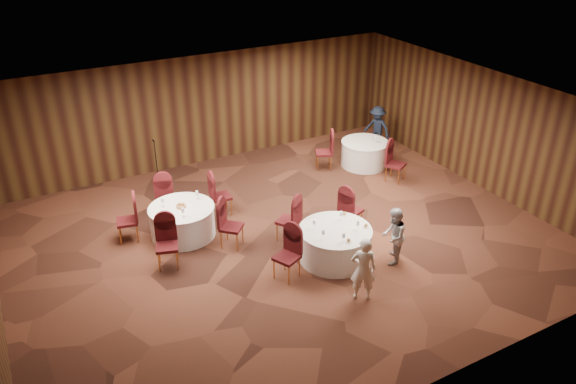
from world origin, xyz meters
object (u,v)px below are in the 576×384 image
mic_stand (158,176)px  man_c (377,128)px  table_main (335,244)px  woman_a (363,269)px  table_left (182,221)px  table_right (364,153)px  woman_b (393,236)px

mic_stand → man_c: 6.88m
table_main → woman_a: (-0.28, -1.42, 0.31)m
table_left → woman_a: woman_a is taller
mic_stand → table_left: bearing=-94.3°
table_right → mic_stand: size_ratio=0.94×
table_main → man_c: bearing=45.2°
mic_stand → woman_a: 6.77m
mic_stand → table_main: bearing=-64.3°
woman_a → table_left: bearing=-28.0°
table_left → table_right: size_ratio=1.11×
woman_b → man_c: 6.23m
table_left → man_c: (7.05, 1.97, 0.32)m
table_right → woman_a: (-3.68, -5.08, 0.31)m
table_main → man_c: size_ratio=1.15×
table_left → mic_stand: mic_stand is taller
table_right → woman_a: size_ratio=1.00×
woman_b → man_c: size_ratio=0.94×
table_left → woman_a: bearing=-59.5°
mic_stand → man_c: mic_stand is taller
table_left → woman_a: 4.58m
mic_stand → table_right: bearing=-13.0°
table_left → woman_a: (2.32, -3.93, 0.31)m
table_main → table_left: same height
table_main → table_right: bearing=47.1°
table_right → man_c: man_c is taller
table_right → woman_b: (-2.39, -4.36, 0.28)m
woman_a → mic_stand: bearing=-40.1°
woman_a → man_c: bearing=-97.2°
table_left → mic_stand: bearing=85.7°
table_right → man_c: (1.05, 0.83, 0.32)m
table_main → woman_b: bearing=-34.6°
woman_b → table_left: bearing=-87.4°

